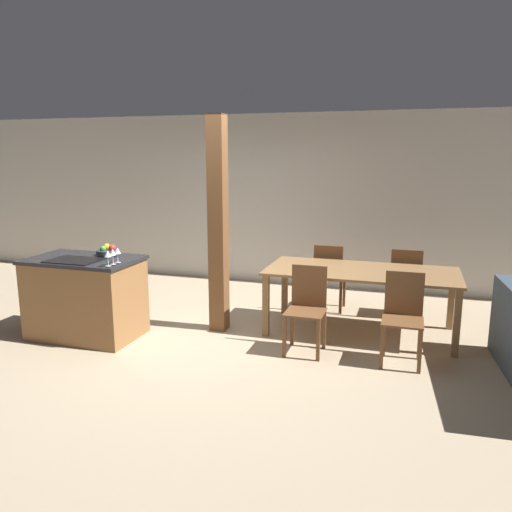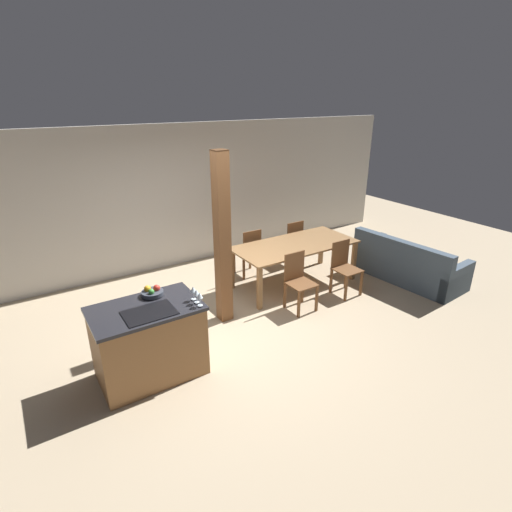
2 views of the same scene
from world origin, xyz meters
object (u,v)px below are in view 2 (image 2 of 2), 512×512
object	(u,v)px
kitchen_island	(149,341)
dining_chair_near_left	(298,280)
fruit_bowl	(152,292)
couch	(407,266)
dining_table	(295,248)
dining_chair_near_right	(344,267)
dining_chair_far_left	(249,251)
wine_glass_far	(193,290)
wine_glass_near	(200,296)
dining_chair_far_right	(291,241)
timber_post	(222,241)
wine_glass_middle	(196,293)

from	to	relation	value
kitchen_island	dining_chair_near_left	distance (m)	2.53
fruit_bowl	dining_chair_near_left	distance (m)	2.39
dining_chair_near_left	couch	size ratio (longest dim) A/B	0.46
dining_table	kitchen_island	bearing A→B (deg)	-160.49
dining_chair_near_right	dining_chair_far_left	world-z (taller)	same
fruit_bowl	wine_glass_far	world-z (taller)	wine_glass_far
dining_chair_near_right	dining_table	bearing A→B (deg)	123.79
wine_glass_near	couch	distance (m)	4.39
wine_glass_near	dining_table	world-z (taller)	wine_glass_near
dining_chair_far_left	dining_chair_far_right	xyz separation A→B (m)	(0.98, 0.00, 0.00)
fruit_bowl	wine_glass_far	distance (m)	0.53
wine_glass_near	timber_post	world-z (taller)	timber_post
wine_glass_near	dining_chair_far_left	size ratio (longest dim) A/B	0.18
wine_glass_middle	dining_chair_far_right	world-z (taller)	wine_glass_middle
dining_table	couch	xyz separation A→B (m)	(1.85, -0.99, -0.40)
dining_chair_near_right	timber_post	xyz separation A→B (m)	(-2.11, 0.34, 0.78)
dining_chair_far_right	timber_post	size ratio (longest dim) A/B	0.36
kitchen_island	dining_chair_far_right	distance (m)	3.92
dining_chair_near_left	couch	distance (m)	2.36
dining_chair_far_left	timber_post	distance (m)	1.77
dining_table	couch	world-z (taller)	couch
wine_glass_far	dining_table	world-z (taller)	wine_glass_far
fruit_bowl	dining_chair_far_left	distance (m)	2.85
wine_glass_far	dining_chair_near_right	size ratio (longest dim) A/B	0.18
dining_chair_near_right	dining_chair_far_right	world-z (taller)	same
wine_glass_near	dining_table	distance (m)	2.84
dining_chair_far_left	dining_chair_far_right	distance (m)	0.98
wine_glass_far	dining_chair_far_right	size ratio (longest dim) A/B	0.18
kitchen_island	wine_glass_near	xyz separation A→B (m)	(0.54, -0.32, 0.60)
fruit_bowl	dining_table	world-z (taller)	fruit_bowl
wine_glass_near	dining_chair_far_right	xyz separation A→B (m)	(2.94, 2.11, -0.58)
dining_chair_far_left	couch	xyz separation A→B (m)	(2.34, -1.72, -0.21)
dining_chair_near_left	timber_post	bearing A→B (deg)	163.08
couch	timber_post	xyz separation A→B (m)	(-3.47, 0.60, 0.98)
dining_chair_near_left	dining_chair_far_right	xyz separation A→B (m)	(0.98, 1.47, 0.00)
fruit_bowl	wine_glass_far	bearing A→B (deg)	-45.11
dining_table	dining_chair_near_left	bearing A→B (deg)	-123.79
dining_chair_near_left	couch	bearing A→B (deg)	-6.24
fruit_bowl	wine_glass_far	xyz separation A→B (m)	(0.37, -0.37, 0.09)
wine_glass_middle	dining_chair_near_left	xyz separation A→B (m)	(1.96, 0.56, -0.58)
wine_glass_near	dining_chair_near_left	distance (m)	2.15
wine_glass_middle	dining_table	distance (m)	2.80
wine_glass_near	dining_chair_near_right	world-z (taller)	wine_glass_near
wine_glass_middle	couch	xyz separation A→B (m)	(4.30, 0.30, -0.79)
fruit_bowl	dining_chair_far_left	world-z (taller)	fruit_bowl
fruit_bowl	wine_glass_middle	distance (m)	0.60
dining_table	dining_chair_near_right	size ratio (longest dim) A/B	2.40
kitchen_island	wine_glass_middle	bearing A→B (deg)	-22.72
dining_chair_near_left	dining_chair_far_right	size ratio (longest dim) A/B	1.00
wine_glass_far	wine_glass_near	bearing A→B (deg)	-90.00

